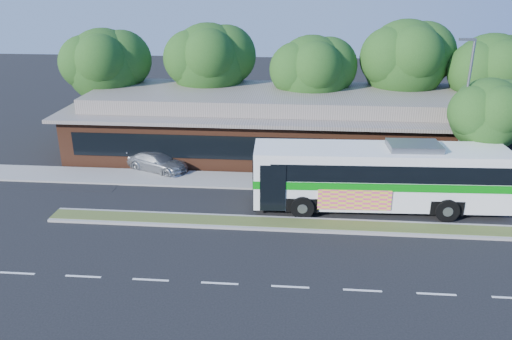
% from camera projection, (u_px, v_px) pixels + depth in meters
% --- Properties ---
extents(ground, '(120.00, 120.00, 0.00)m').
position_uv_depth(ground, '(292.00, 231.00, 25.60)').
color(ground, black).
rests_on(ground, ground).
extents(median_strip, '(26.00, 1.10, 0.15)m').
position_uv_depth(median_strip, '(293.00, 224.00, 26.13)').
color(median_strip, '#4A5725').
rests_on(median_strip, ground).
extents(sidewalk, '(44.00, 2.60, 0.12)m').
position_uv_depth(sidewalk, '(294.00, 182.00, 31.53)').
color(sidewalk, gray).
rests_on(sidewalk, ground).
extents(parking_lot, '(14.00, 12.00, 0.01)m').
position_uv_depth(parking_lot, '(48.00, 156.00, 36.35)').
color(parking_lot, black).
rests_on(parking_lot, ground).
extents(plaza_building, '(33.20, 11.20, 4.45)m').
position_uv_depth(plaza_building, '(296.00, 123.00, 36.91)').
color(plaza_building, '#552B1A').
rests_on(plaza_building, ground).
extents(lamp_post, '(0.93, 0.18, 9.07)m').
position_uv_depth(lamp_post, '(463.00, 113.00, 28.64)').
color(lamp_post, slate).
rests_on(lamp_post, ground).
extents(tree_bg_a, '(6.47, 5.80, 8.63)m').
position_uv_depth(tree_bg_a, '(110.00, 64.00, 38.74)').
color(tree_bg_a, black).
rests_on(tree_bg_a, ground).
extents(tree_bg_b, '(6.69, 6.00, 9.00)m').
position_uv_depth(tree_bg_b, '(214.00, 60.00, 38.92)').
color(tree_bg_b, black).
rests_on(tree_bg_b, ground).
extents(tree_bg_c, '(6.24, 5.60, 8.26)m').
position_uv_depth(tree_bg_c, '(317.00, 71.00, 37.54)').
color(tree_bg_c, black).
rests_on(tree_bg_c, ground).
extents(tree_bg_d, '(6.91, 6.20, 9.37)m').
position_uv_depth(tree_bg_d, '(411.00, 59.00, 37.62)').
color(tree_bg_d, black).
rests_on(tree_bg_d, ground).
extents(tree_bg_e, '(6.47, 5.80, 8.50)m').
position_uv_depth(tree_bg_e, '(496.00, 71.00, 36.44)').
color(tree_bg_e, black).
rests_on(tree_bg_e, ground).
extents(transit_bus, '(13.90, 3.62, 3.87)m').
position_uv_depth(transit_bus, '(380.00, 172.00, 27.37)').
color(transit_bus, white).
rests_on(transit_bus, ground).
extents(sedan, '(4.79, 3.46, 1.29)m').
position_uv_depth(sedan, '(158.00, 162.00, 33.36)').
color(sedan, '#A6AAAD').
rests_on(sedan, ground).
extents(sidewalk_tree, '(4.73, 4.24, 6.88)m').
position_uv_depth(sidewalk_tree, '(493.00, 113.00, 28.80)').
color(sidewalk_tree, black).
rests_on(sidewalk_tree, ground).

